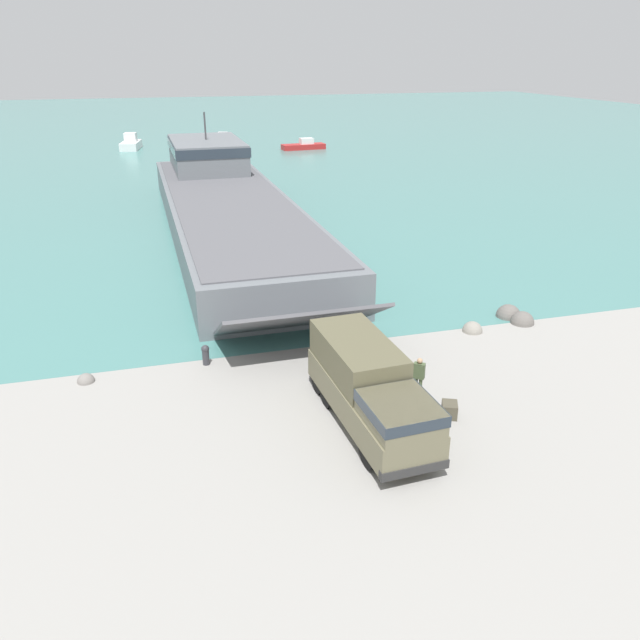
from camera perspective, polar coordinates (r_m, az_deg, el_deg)
name	(u,v)px	position (r m, az deg, el deg)	size (l,w,h in m)	color
ground_plane	(363,397)	(25.09, 3.95, -7.07)	(240.00, 240.00, 0.00)	gray
water_surface	(184,131)	(116.29, -12.32, 16.56)	(240.00, 180.00, 0.01)	#477F7A
landing_craft	(225,201)	(50.51, -8.70, 10.75)	(9.28, 42.19, 7.68)	slate
military_truck	(369,388)	(22.72, 4.51, -6.18)	(2.74, 7.63, 2.90)	#6B664C
soldier_on_ramp	(419,374)	(24.96, 9.03, -4.94)	(0.50, 0.46, 1.68)	#475638
moored_boat_a	(304,146)	(91.31, -1.48, 15.65)	(6.22, 2.33, 1.52)	#B22323
moored_boat_b	(223,142)	(94.55, -8.86, 15.78)	(3.79, 7.28, 2.08)	#B22323
moored_boat_c	(131,144)	(95.34, -16.91, 15.16)	(3.17, 5.64, 2.18)	white
mooring_bollard	(206,354)	(27.77, -10.42, -3.08)	(0.35, 0.35, 0.92)	#333338
cargo_crate	(449,410)	(24.18, 11.75, -8.04)	(0.57, 0.68, 0.57)	#4C4738
shoreline_rock_a	(86,382)	(27.92, -20.60, -5.30)	(0.72, 0.72, 0.72)	gray
shoreline_rock_b	(508,316)	(33.88, 16.82, 0.32)	(1.28, 1.28, 1.28)	#66605B
shoreline_rock_c	(472,331)	(31.62, 13.74, -1.00)	(1.00, 1.00, 1.00)	gray
shoreline_rock_d	(522,323)	(33.29, 17.98, -0.25)	(1.20, 1.20, 1.20)	#66605B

